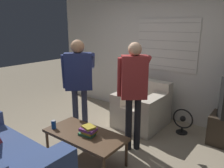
{
  "coord_description": "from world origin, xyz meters",
  "views": [
    {
      "loc": [
        1.97,
        -2.05,
        1.86
      ],
      "look_at": [
        0.03,
        0.49,
        1.0
      ],
      "focal_mm": 35.0,
      "sensor_mm": 36.0,
      "label": 1
    }
  ],
  "objects_px": {
    "armchair_beige": "(143,108)",
    "coffee_table": "(85,136)",
    "book_stack": "(88,131)",
    "person_left_standing": "(79,76)",
    "person_right_standing": "(134,85)",
    "spare_remote": "(89,129)",
    "floor_fan": "(183,121)",
    "soda_can": "(54,125)"
  },
  "relations": [
    {
      "from": "soda_can",
      "to": "floor_fan",
      "type": "xyz_separation_m",
      "value": [
        1.25,
        1.8,
        -0.26
      ]
    },
    {
      "from": "person_left_standing",
      "to": "person_right_standing",
      "type": "height_order",
      "value": "person_left_standing"
    },
    {
      "from": "person_left_standing",
      "to": "spare_remote",
      "type": "xyz_separation_m",
      "value": [
        0.62,
        -0.44,
        -0.61
      ]
    },
    {
      "from": "coffee_table",
      "to": "book_stack",
      "type": "relative_size",
      "value": 4.54
    },
    {
      "from": "book_stack",
      "to": "coffee_table",
      "type": "bearing_deg",
      "value": 174.6
    },
    {
      "from": "person_left_standing",
      "to": "person_right_standing",
      "type": "relative_size",
      "value": 1.0
    },
    {
      "from": "person_left_standing",
      "to": "book_stack",
      "type": "bearing_deg",
      "value": -80.87
    },
    {
      "from": "coffee_table",
      "to": "person_left_standing",
      "type": "xyz_separation_m",
      "value": [
        -0.64,
        0.55,
        0.66
      ]
    },
    {
      "from": "book_stack",
      "to": "armchair_beige",
      "type": "bearing_deg",
      "value": 91.02
    },
    {
      "from": "armchair_beige",
      "to": "soda_can",
      "type": "height_order",
      "value": "armchair_beige"
    },
    {
      "from": "person_right_standing",
      "to": "spare_remote",
      "type": "relative_size",
      "value": 13.34
    },
    {
      "from": "person_right_standing",
      "to": "spare_remote",
      "type": "bearing_deg",
      "value": -163.94
    },
    {
      "from": "coffee_table",
      "to": "person_left_standing",
      "type": "height_order",
      "value": "person_left_standing"
    },
    {
      "from": "soda_can",
      "to": "spare_remote",
      "type": "relative_size",
      "value": 1.02
    },
    {
      "from": "armchair_beige",
      "to": "book_stack",
      "type": "relative_size",
      "value": 3.65
    },
    {
      "from": "spare_remote",
      "to": "book_stack",
      "type": "bearing_deg",
      "value": -91.67
    },
    {
      "from": "coffee_table",
      "to": "book_stack",
      "type": "height_order",
      "value": "book_stack"
    },
    {
      "from": "soda_can",
      "to": "spare_remote",
      "type": "distance_m",
      "value": 0.51
    },
    {
      "from": "book_stack",
      "to": "floor_fan",
      "type": "height_order",
      "value": "book_stack"
    },
    {
      "from": "coffee_table",
      "to": "spare_remote",
      "type": "distance_m",
      "value": 0.12
    },
    {
      "from": "coffee_table",
      "to": "person_right_standing",
      "type": "height_order",
      "value": "person_right_standing"
    },
    {
      "from": "person_left_standing",
      "to": "floor_fan",
      "type": "height_order",
      "value": "person_left_standing"
    },
    {
      "from": "soda_can",
      "to": "spare_remote",
      "type": "bearing_deg",
      "value": 32.49
    },
    {
      "from": "coffee_table",
      "to": "person_left_standing",
      "type": "relative_size",
      "value": 0.7
    },
    {
      "from": "person_right_standing",
      "to": "book_stack",
      "type": "bearing_deg",
      "value": -152.3
    },
    {
      "from": "floor_fan",
      "to": "person_left_standing",
      "type": "bearing_deg",
      "value": -142.76
    },
    {
      "from": "person_left_standing",
      "to": "coffee_table",
      "type": "bearing_deg",
      "value": -83.6
    },
    {
      "from": "soda_can",
      "to": "floor_fan",
      "type": "relative_size",
      "value": 0.28
    },
    {
      "from": "armchair_beige",
      "to": "spare_remote",
      "type": "bearing_deg",
      "value": 88.31
    },
    {
      "from": "coffee_table",
      "to": "person_right_standing",
      "type": "xyz_separation_m",
      "value": [
        0.36,
        0.68,
        0.65
      ]
    },
    {
      "from": "coffee_table",
      "to": "book_stack",
      "type": "bearing_deg",
      "value": -5.4
    },
    {
      "from": "coffee_table",
      "to": "floor_fan",
      "type": "relative_size",
      "value": 2.54
    },
    {
      "from": "armchair_beige",
      "to": "spare_remote",
      "type": "relative_size",
      "value": 7.5
    },
    {
      "from": "coffee_table",
      "to": "person_right_standing",
      "type": "distance_m",
      "value": 1.0
    },
    {
      "from": "person_left_standing",
      "to": "soda_can",
      "type": "bearing_deg",
      "value": -118.46
    },
    {
      "from": "book_stack",
      "to": "spare_remote",
      "type": "xyz_separation_m",
      "value": [
        -0.1,
        0.12,
        -0.05
      ]
    },
    {
      "from": "person_left_standing",
      "to": "book_stack",
      "type": "height_order",
      "value": "person_left_standing"
    },
    {
      "from": "armchair_beige",
      "to": "floor_fan",
      "type": "height_order",
      "value": "armchair_beige"
    },
    {
      "from": "coffee_table",
      "to": "spare_remote",
      "type": "xyz_separation_m",
      "value": [
        -0.03,
        0.11,
        0.05
      ]
    },
    {
      "from": "armchair_beige",
      "to": "person_right_standing",
      "type": "distance_m",
      "value": 1.14
    },
    {
      "from": "armchair_beige",
      "to": "soda_can",
      "type": "xyz_separation_m",
      "value": [
        -0.5,
        -1.69,
        0.15
      ]
    },
    {
      "from": "armchair_beige",
      "to": "coffee_table",
      "type": "distance_m",
      "value": 1.52
    }
  ]
}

